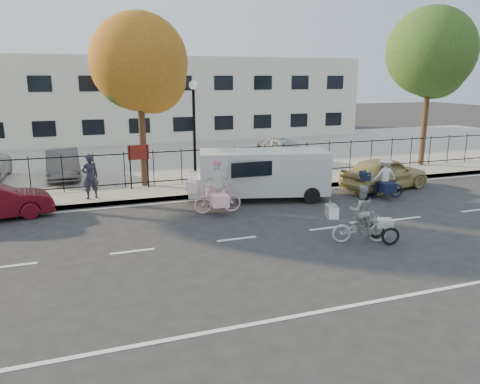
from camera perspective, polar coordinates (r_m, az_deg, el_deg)
name	(u,v)px	position (r m, az deg, el deg)	size (l,w,h in m)	color
ground	(237,239)	(13.78, -0.41, -5.76)	(120.00, 120.00, 0.00)	#333334
road_markings	(237,239)	(13.78, -0.41, -5.74)	(60.00, 9.52, 0.01)	silver
curb	(194,196)	(18.40, -5.60, -0.52)	(60.00, 0.10, 0.15)	#A8A399
sidewalk	(188,190)	(19.39, -6.36, 0.21)	(60.00, 2.20, 0.15)	#A8A399
parking_lot	(153,157)	(27.97, -10.61, 4.28)	(60.00, 15.60, 0.15)	#A8A399
iron_fence	(182,166)	(20.27, -7.14, 3.17)	(58.00, 0.06, 1.50)	black
building	(129,98)	(37.54, -13.33, 11.04)	(34.00, 10.00, 6.00)	silver
lamppost	(194,114)	(19.71, -5.64, 9.40)	(0.36, 0.36, 4.33)	black
street_sign	(139,158)	(19.48, -12.26, 4.07)	(0.85, 0.06, 1.80)	black
zebra_trike	(360,220)	(13.79, 14.47, -3.38)	(1.96, 1.15, 1.68)	silver
unicorn_bike	(217,193)	(16.18, -2.88, -0.15)	(1.93, 1.35, 1.93)	beige
bull_bike	(384,182)	(19.07, 17.13, 1.21)	(1.80, 1.26, 1.63)	#0F0F34
white_van	(261,173)	(17.96, 2.60, 2.35)	(5.68, 2.99, 1.89)	silver
gold_sedan	(385,173)	(20.53, 17.22, 2.21)	(1.64, 4.08, 1.39)	tan
pedestrian	(90,176)	(18.38, -17.80, 1.82)	(0.62, 0.41, 1.70)	black
lot_car_c	(63,164)	(22.68, -20.79, 3.26)	(1.38, 3.96, 1.30)	#4D5055
lot_car_d	(284,150)	(25.21, 5.38, 5.11)	(1.56, 3.89, 1.32)	#A7ACAF
tree_mid	(142,67)	(19.82, -11.81, 14.70)	(3.90, 3.90, 7.16)	#442D1D
tree_east	(432,56)	(26.10, 22.39, 15.07)	(4.38, 4.38, 8.03)	#442D1D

